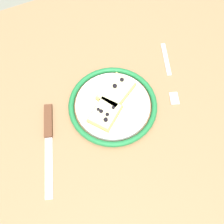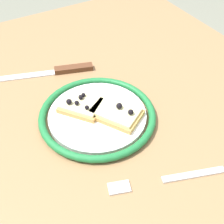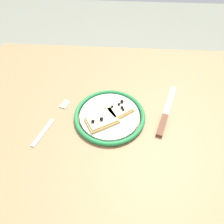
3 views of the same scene
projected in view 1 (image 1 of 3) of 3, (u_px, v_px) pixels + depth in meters
ground_plane at (115, 171)px, 1.47m from camera, size 6.00×6.00×0.00m
dining_table at (117, 113)px, 0.86m from camera, size 1.03×0.87×0.78m
plate at (113, 105)px, 0.75m from camera, size 0.23×0.23×0.02m
pizza_slice_near at (105, 113)px, 0.73m from camera, size 0.10×0.10×0.03m
pizza_slice_far at (116, 91)px, 0.76m from camera, size 0.12×0.11×0.03m
knife at (48, 133)px, 0.72m from camera, size 0.09×0.23×0.01m
fork at (169, 73)px, 0.80m from camera, size 0.08×0.20×0.00m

